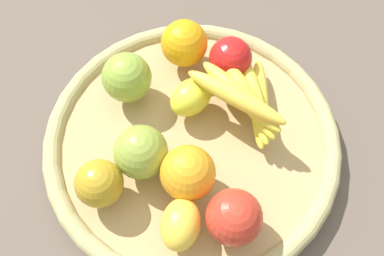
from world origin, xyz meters
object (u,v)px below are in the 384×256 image
object	(u,v)px
orange_1	(188,173)
banana_bunch	(248,98)
orange_0	(184,43)
lemon_1	(181,224)
apple_4	(141,152)
lemon_0	(191,97)
apple_2	(230,58)
apple_3	(234,217)
apple_0	(127,77)
apple_1	(99,183)

from	to	relation	value
orange_1	banana_bunch	distance (m)	0.15
orange_0	lemon_1	bearing A→B (deg)	41.82
apple_4	lemon_1	xyz separation A→B (m)	(0.04, 0.11, -0.01)
apple_4	lemon_0	bearing A→B (deg)	-172.91
apple_2	orange_0	xyz separation A→B (m)	(0.03, -0.07, 0.00)
orange_1	apple_3	world-z (taller)	orange_1
orange_1	apple_0	bearing A→B (deg)	-106.99
orange_1	lemon_1	distance (m)	0.07
orange_0	lemon_1	distance (m)	0.30
orange_0	banana_bunch	bearing A→B (deg)	84.65
apple_4	apple_1	bearing A→B (deg)	-8.34
banana_bunch	apple_1	size ratio (longest dim) A/B	2.47
apple_4	banana_bunch	bearing A→B (deg)	162.49
apple_1	apple_3	distance (m)	0.19
orange_1	orange_0	world-z (taller)	orange_1
apple_1	lemon_1	distance (m)	0.13
lemon_1	orange_0	bearing A→B (deg)	-138.18
lemon_0	apple_0	size ratio (longest dim) A/B	0.93
apple_1	apple_3	xyz separation A→B (m)	(-0.09, 0.17, 0.00)
lemon_0	apple_1	size ratio (longest dim) A/B	1.08
orange_0	lemon_1	xyz separation A→B (m)	(0.22, 0.20, -0.01)
orange_1	lemon_0	xyz separation A→B (m)	(-0.10, -0.09, -0.01)
banana_bunch	apple_2	bearing A→B (deg)	-121.70
apple_4	apple_3	bearing A→B (deg)	95.78
apple_2	lemon_1	bearing A→B (deg)	26.35
lemon_0	apple_4	size ratio (longest dim) A/B	0.93
orange_1	orange_0	size ratio (longest dim) A/B	1.01
orange_1	orange_0	distance (m)	0.23
lemon_1	apple_0	bearing A→B (deg)	-117.10
apple_4	orange_0	distance (m)	0.21
apple_1	lemon_1	xyz separation A→B (m)	(-0.03, 0.12, -0.01)
orange_1	banana_bunch	world-z (taller)	orange_1
orange_0	apple_1	world-z (taller)	orange_0
lemon_0	lemon_1	world-z (taller)	same
orange_1	lemon_0	bearing A→B (deg)	-139.65
apple_4	orange_0	xyz separation A→B (m)	(-0.19, -0.09, -0.00)
orange_0	apple_3	size ratio (longest dim) A/B	1.01
orange_1	apple_4	size ratio (longest dim) A/B	1.00
apple_2	apple_1	bearing A→B (deg)	0.91
apple_2	banana_bunch	xyz separation A→B (m)	(0.04, 0.07, 0.00)
lemon_0	banana_bunch	xyz separation A→B (m)	(-0.05, 0.07, 0.01)
apple_2	apple_4	distance (m)	0.22
apple_0	apple_1	xyz separation A→B (m)	(0.15, 0.10, -0.01)
apple_1	lemon_0	bearing A→B (deg)	-178.55
lemon_1	apple_2	bearing A→B (deg)	-153.65
apple_0	apple_4	distance (m)	0.13
orange_1	apple_4	bearing A→B (deg)	-73.24
apple_1	apple_3	world-z (taller)	apple_3
apple_0	apple_2	world-z (taller)	apple_0
orange_1	apple_0	world-z (taller)	same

